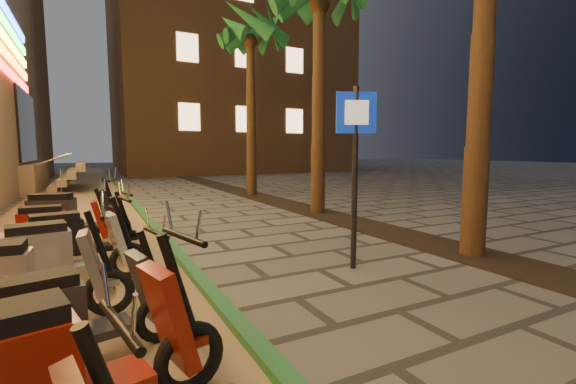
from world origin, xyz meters
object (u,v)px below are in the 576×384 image
scooter_5 (71,314)px  scooter_6 (21,280)px  scooter_4 (57,366)px  scooter_8 (75,237)px  scooter_7 (62,252)px  scooter_10 (68,215)px  scooter_9 (59,227)px  pedestrian_sign (355,152)px

scooter_5 → scooter_6: 1.14m
scooter_4 → scooter_6: (-0.43, 1.98, -0.03)m
scooter_8 → scooter_6: bearing=-113.3°
scooter_4 → scooter_8: (-0.01, 3.91, -0.04)m
scooter_7 → scooter_10: size_ratio=0.94×
scooter_5 → scooter_7: (-0.16, 2.05, 0.04)m
scooter_4 → scooter_7: size_ratio=1.05×
scooter_4 → scooter_5: size_ratio=1.13×
scooter_4 → scooter_9: (-0.28, 4.99, -0.05)m
pedestrian_sign → scooter_6: size_ratio=1.64×
scooter_4 → scooter_6: size_ratio=1.06×
scooter_9 → scooter_6: bearing=-92.4°
scooter_6 → scooter_9: size_ratio=1.04×
scooter_6 → scooter_10: (0.26, 3.92, 0.04)m
scooter_4 → scooter_9: 5.00m
scooter_8 → scooter_7: bearing=-108.5°
pedestrian_sign → scooter_10: bearing=157.7°
pedestrian_sign → scooter_7: pedestrian_sign is taller
pedestrian_sign → scooter_5: size_ratio=1.75×
scooter_8 → scooter_4: bearing=-100.8°
pedestrian_sign → scooter_5: bearing=-140.5°
pedestrian_sign → scooter_9: (-3.99, 2.90, -1.26)m
scooter_8 → scooter_10: bearing=83.9°
pedestrian_sign → scooter_7: bearing=-171.1°
scooter_6 → scooter_10: size_ratio=0.93×
pedestrian_sign → scooter_10: size_ratio=1.52×
scooter_6 → scooter_8: size_ratio=1.01×
pedestrian_sign → scooter_9: bearing=166.1°
scooter_5 → scooter_8: (-0.04, 2.97, 0.03)m
scooter_6 → scooter_8: (0.42, 1.93, -0.01)m
scooter_4 → scooter_8: scooter_4 is taller
pedestrian_sign → scooter_6: (-4.14, -0.11, -1.24)m
pedestrian_sign → scooter_10: 5.57m
scooter_6 → scooter_10: scooter_10 is taller
scooter_7 → scooter_8: bearing=72.9°
pedestrian_sign → scooter_4: 4.43m
pedestrian_sign → scooter_9: pedestrian_sign is taller
pedestrian_sign → scooter_10: (-3.88, 3.81, -1.20)m
scooter_7 → scooter_10: scooter_10 is taller
scooter_6 → scooter_9: bearing=90.0°
scooter_4 → scooter_7: (-0.13, 2.99, -0.03)m
scooter_6 → scooter_7: scooter_7 is taller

